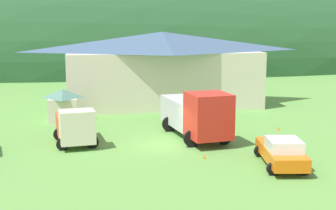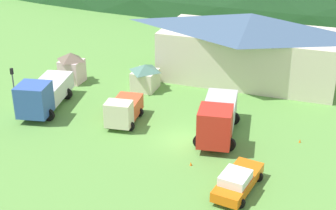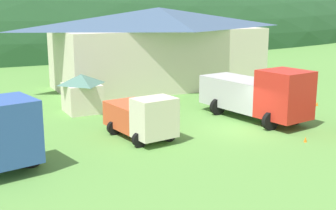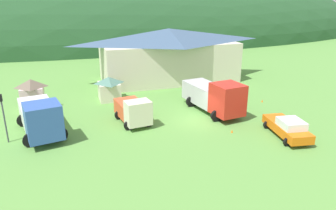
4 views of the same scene
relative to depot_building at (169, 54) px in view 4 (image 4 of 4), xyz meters
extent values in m
plane|color=#5B9342|center=(-2.35, -15.40, -3.60)|extent=(200.00, 200.00, 0.00)
ellipsoid|color=#234C28|center=(-2.35, 48.92, -3.60)|extent=(167.10, 60.00, 38.72)
cube|color=beige|center=(0.00, 0.00, -1.01)|extent=(17.70, 8.37, 5.17)
pyramid|color=#3D5675|center=(0.00, 0.00, 2.48)|extent=(19.12, 9.04, 1.81)
cube|color=beige|center=(-9.04, -6.42, -2.62)|extent=(2.26, 2.57, 1.95)
pyramid|color=#4C7A6B|center=(-9.04, -6.42, -1.31)|extent=(2.44, 2.78, 0.68)
cube|color=beige|center=(-16.89, -7.15, -2.42)|extent=(2.20, 2.07, 2.36)
pyramid|color=#6B5B4C|center=(-16.89, -7.15, -0.83)|extent=(2.38, 2.23, 0.82)
cube|color=#3356AD|center=(-15.40, -16.05, -1.67)|extent=(3.05, 3.04, 2.76)
cube|color=black|center=(-15.38, -16.18, -1.06)|extent=(1.77, 2.30, 0.88)
cube|color=silver|center=(-16.17, -12.21, -2.24)|extent=(3.57, 5.65, 1.61)
cylinder|color=black|center=(-14.28, -15.82, -3.05)|extent=(1.10, 0.30, 1.10)
cylinder|color=black|center=(-16.53, -16.27, -3.05)|extent=(1.10, 0.30, 1.10)
cylinder|color=black|center=(-15.19, -11.22, -3.05)|extent=(1.10, 0.30, 1.10)
cylinder|color=black|center=(-17.45, -11.66, -3.05)|extent=(1.10, 0.30, 1.10)
cube|color=beige|center=(-7.78, -15.27, -2.15)|extent=(2.34, 1.84, 2.09)
cube|color=black|center=(-7.77, -15.35, -1.69)|extent=(1.31, 1.40, 0.67)
cube|color=#DB512D|center=(-8.08, -12.96, -2.50)|extent=(2.53, 3.35, 1.39)
cylinder|color=black|center=(-6.86, -15.16, -3.20)|extent=(0.80, 0.30, 0.80)
cylinder|color=black|center=(-8.70, -15.39, -3.20)|extent=(0.80, 0.30, 0.80)
cylinder|color=black|center=(-7.22, -12.38, -3.20)|extent=(0.80, 0.30, 0.80)
cylinder|color=black|center=(-9.06, -12.61, -3.20)|extent=(0.80, 0.30, 0.80)
cube|color=red|center=(0.57, -15.79, -1.60)|extent=(2.90, 2.98, 2.89)
cube|color=black|center=(0.59, -15.92, -0.97)|extent=(1.66, 2.29, 0.93)
cube|color=#B2B2B7|center=(0.00, -11.97, -2.09)|extent=(3.26, 5.41, 1.92)
cylinder|color=black|center=(1.68, -15.63, -3.05)|extent=(1.10, 0.30, 1.10)
cylinder|color=black|center=(-0.54, -15.96, -3.05)|extent=(1.10, 0.30, 1.10)
cylinder|color=black|center=(1.00, -11.05, -3.05)|extent=(1.10, 0.30, 1.10)
cylinder|color=black|center=(-1.21, -11.38, -3.05)|extent=(1.10, 0.30, 1.10)
cube|color=orange|center=(3.53, -20.67, -2.91)|extent=(2.65, 5.34, 0.70)
cube|color=silver|center=(3.43, -21.28, -2.25)|extent=(2.03, 2.29, 0.62)
cylinder|color=black|center=(4.08, -22.51, -3.26)|extent=(0.68, 0.24, 0.68)
cylinder|color=black|center=(2.45, -22.26, -3.26)|extent=(0.68, 0.24, 0.68)
cylinder|color=black|center=(4.61, -19.08, -3.26)|extent=(0.68, 0.24, 0.68)
cylinder|color=black|center=(2.97, -18.83, -3.26)|extent=(0.68, 0.24, 0.68)
cylinder|color=#4C4C51|center=(-18.31, -14.83, -1.87)|extent=(0.12, 0.12, 3.45)
cube|color=black|center=(-18.31, -14.83, 0.12)|extent=(0.20, 0.24, 0.55)
sphere|color=green|center=(-18.31, -14.70, 0.12)|extent=(0.14, 0.14, 0.14)
cone|color=orange|center=(-0.41, -18.70, -3.60)|extent=(0.36, 0.36, 0.60)
cone|color=orange|center=(6.76, -12.43, -3.60)|extent=(0.36, 0.36, 0.59)
camera|label=1|loc=(-7.03, -45.34, 4.45)|focal=51.49mm
camera|label=2|loc=(8.50, -48.37, 15.50)|focal=52.45mm
camera|label=3|loc=(-17.65, -35.91, 3.69)|focal=48.09mm
camera|label=4|loc=(-13.25, -40.54, 7.50)|focal=33.81mm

